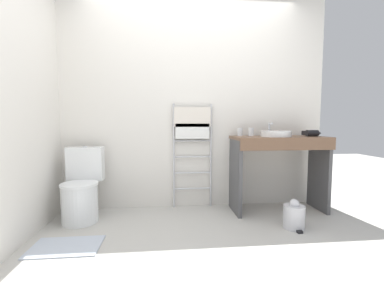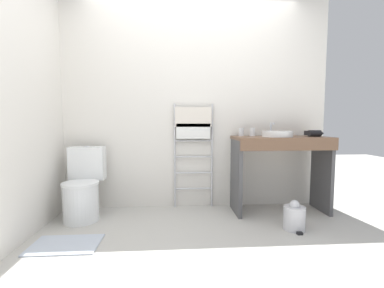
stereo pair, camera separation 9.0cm
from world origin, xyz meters
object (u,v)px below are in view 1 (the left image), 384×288
(hair_dryer, at_px, (312,133))
(trash_bin, at_px, (294,216))
(sink_basin, at_px, (276,134))
(toilet, at_px, (82,191))
(towel_radiator, at_px, (193,132))
(cup_near_wall, at_px, (240,132))
(cup_near_edge, at_px, (251,132))

(hair_dryer, height_order, trash_bin, hair_dryer)
(hair_dryer, relative_size, trash_bin, 0.62)
(sink_basin, bearing_deg, toilet, -178.94)
(towel_radiator, relative_size, cup_near_wall, 13.20)
(toilet, distance_m, hair_dryer, 2.65)
(cup_near_edge, height_order, trash_bin, cup_near_edge)
(hair_dryer, bearing_deg, trash_bin, -132.28)
(toilet, distance_m, towel_radiator, 1.39)
(cup_near_wall, bearing_deg, sink_basin, -30.36)
(towel_radiator, height_order, cup_near_wall, towel_radiator)
(towel_radiator, height_order, hair_dryer, towel_radiator)
(toilet, distance_m, cup_near_wall, 1.90)
(sink_basin, relative_size, hair_dryer, 1.88)
(sink_basin, relative_size, cup_near_edge, 3.42)
(toilet, bearing_deg, sink_basin, 1.06)
(towel_radiator, relative_size, sink_basin, 3.72)
(cup_near_edge, bearing_deg, toilet, -174.12)
(towel_radiator, relative_size, cup_near_edge, 12.73)
(sink_basin, bearing_deg, hair_dryer, 1.42)
(cup_near_wall, bearing_deg, trash_bin, -62.81)
(hair_dryer, xyz_separation_m, trash_bin, (-0.44, -0.49, -0.79))
(cup_near_edge, bearing_deg, hair_dryer, -12.12)
(cup_near_edge, bearing_deg, towel_radiator, 172.23)
(towel_radiator, xyz_separation_m, hair_dryer, (1.37, -0.24, -0.01))
(cup_near_edge, bearing_deg, cup_near_wall, 155.86)
(trash_bin, bearing_deg, cup_near_wall, 117.19)
(hair_dryer, bearing_deg, towel_radiator, 170.06)
(cup_near_edge, xyz_separation_m, trash_bin, (0.23, -0.63, -0.80))
(cup_near_wall, relative_size, cup_near_edge, 0.96)
(cup_near_edge, relative_size, hair_dryer, 0.55)
(toilet, bearing_deg, trash_bin, -11.58)
(hair_dryer, bearing_deg, sink_basin, -178.58)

